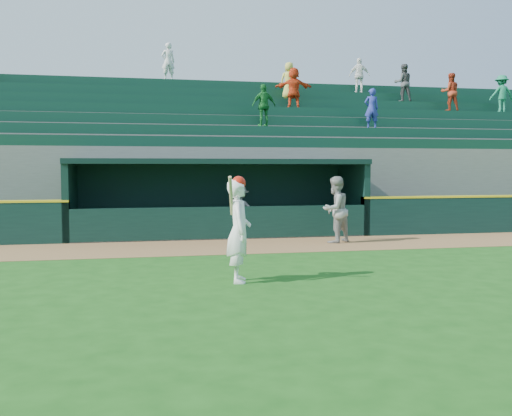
# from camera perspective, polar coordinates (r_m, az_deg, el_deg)

# --- Properties ---
(ground) EXTENTS (120.00, 120.00, 0.00)m
(ground) POSITION_cam_1_polar(r_m,az_deg,el_deg) (11.13, 1.66, -7.26)
(ground) COLOR #184D13
(ground) RESTS_ON ground
(warning_track) EXTENTS (40.00, 3.00, 0.01)m
(warning_track) POSITION_cam_1_polar(r_m,az_deg,el_deg) (15.87, -2.39, -3.85)
(warning_track) COLOR brown
(warning_track) RESTS_ON ground
(dugout_player_front) EXTENTS (1.18, 1.11, 1.94)m
(dugout_player_front) POSITION_cam_1_polar(r_m,az_deg,el_deg) (16.73, 7.93, -0.17)
(dugout_player_front) COLOR gray
(dugout_player_front) RESTS_ON ground
(dugout_player_inside) EXTENTS (1.06, 0.62, 1.63)m
(dugout_player_inside) POSITION_cam_1_polar(r_m,az_deg,el_deg) (18.28, -1.65, -0.27)
(dugout_player_inside) COLOR gray
(dugout_player_inside) RESTS_ON ground
(dugout) EXTENTS (9.40, 2.80, 2.46)m
(dugout) POSITION_cam_1_polar(r_m,az_deg,el_deg) (18.81, -3.91, 1.51)
(dugout) COLOR #63645F
(dugout) RESTS_ON ground
(stands) EXTENTS (34.50, 6.28, 7.56)m
(stands) POSITION_cam_1_polar(r_m,az_deg,el_deg) (23.33, -5.42, 4.56)
(stands) COLOR slate
(stands) RESTS_ON ground
(batter_at_plate) EXTENTS (0.55, 0.86, 2.04)m
(batter_at_plate) POSITION_cam_1_polar(r_m,az_deg,el_deg) (10.85, -1.75, -2.15)
(batter_at_plate) COLOR white
(batter_at_plate) RESTS_ON ground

